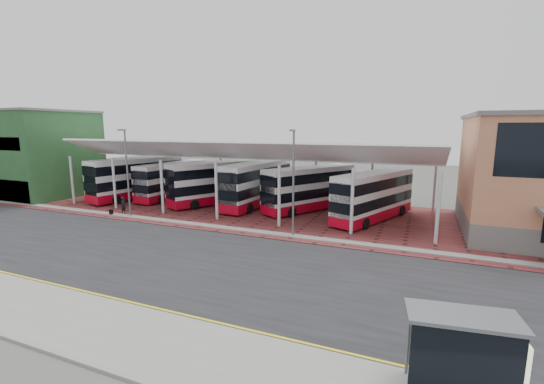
# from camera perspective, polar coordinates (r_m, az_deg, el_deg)

# --- Properties ---
(ground) EXTENTS (140.00, 140.00, 0.00)m
(ground) POSITION_cam_1_polar(r_m,az_deg,el_deg) (23.29, -6.74, -10.59)
(ground) COLOR #4A4C47
(road) EXTENTS (120.00, 14.00, 0.02)m
(road) POSITION_cam_1_polar(r_m,az_deg,el_deg) (22.48, -8.01, -11.37)
(road) COLOR black
(road) RESTS_ON ground
(forecourt) EXTENTS (72.00, 16.00, 0.06)m
(forecourt) POSITION_cam_1_polar(r_m,az_deg,el_deg) (34.12, 7.03, -3.86)
(forecourt) COLOR maroon
(forecourt) RESTS_ON ground
(sidewalk) EXTENTS (120.00, 4.00, 0.14)m
(sidewalk) POSITION_cam_1_polar(r_m,az_deg,el_deg) (16.78, -22.93, -19.71)
(sidewalk) COLOR gray
(sidewalk) RESTS_ON ground
(north_kerb) EXTENTS (120.00, 0.80, 0.14)m
(north_kerb) POSITION_cam_1_polar(r_m,az_deg,el_deg) (28.54, -0.60, -6.47)
(north_kerb) COLOR gray
(north_kerb) RESTS_ON ground
(yellow_line_near) EXTENTS (120.00, 0.12, 0.01)m
(yellow_line_near) POSITION_cam_1_polar(r_m,az_deg,el_deg) (18.06, -18.20, -17.34)
(yellow_line_near) COLOR yellow
(yellow_line_near) RESTS_ON road
(yellow_line_far) EXTENTS (120.00, 0.12, 0.01)m
(yellow_line_far) POSITION_cam_1_polar(r_m,az_deg,el_deg) (18.26, -17.56, -16.99)
(yellow_line_far) COLOR yellow
(yellow_line_far) RESTS_ON road
(canopy) EXTENTS (37.00, 11.63, 7.07)m
(canopy) POSITION_cam_1_polar(r_m,az_deg,el_deg) (37.00, -4.45, 6.32)
(canopy) COLOR silver
(canopy) RESTS_ON ground
(shop_green) EXTENTS (6.40, 10.20, 10.22)m
(shop_green) POSITION_cam_1_polar(r_m,az_deg,el_deg) (50.70, -31.18, 5.14)
(shop_green) COLOR #29572C
(shop_green) RESTS_ON ground
(shop_cream) EXTENTS (6.40, 10.20, 10.22)m
(shop_cream) POSITION_cam_1_polar(r_m,az_deg,el_deg) (56.06, -35.14, 5.09)
(shop_cream) COLOR beige
(shop_cream) RESTS_ON ground
(lamp_west) EXTENTS (0.16, 0.90, 8.07)m
(lamp_west) POSITION_cam_1_polar(r_m,az_deg,el_deg) (35.58, -21.79, 3.16)
(lamp_west) COLOR #5C5F64
(lamp_west) RESTS_ON ground
(lamp_east) EXTENTS (0.16, 0.90, 8.07)m
(lamp_east) POSITION_cam_1_polar(r_m,az_deg,el_deg) (26.98, 3.35, 1.88)
(lamp_east) COLOR #5C5F64
(lamp_east) RESTS_ON ground
(bus_0) EXTENTS (4.98, 11.66, 4.68)m
(bus_0) POSITION_cam_1_polar(r_m,az_deg,el_deg) (45.22, -20.39, 2.05)
(bus_0) COLOR silver
(bus_0) RESTS_ON forecourt
(bus_1) EXTENTS (2.92, 10.13, 4.13)m
(bus_1) POSITION_cam_1_polar(r_m,az_deg,el_deg) (44.05, -15.40, 1.76)
(bus_1) COLOR silver
(bus_1) RESTS_ON forecourt
(bus_2) EXTENTS (7.43, 10.86, 4.53)m
(bus_2) POSITION_cam_1_polar(r_m,az_deg,el_deg) (39.75, -8.53, 1.43)
(bus_2) COLOR silver
(bus_2) RESTS_ON forecourt
(bus_3) EXTENTS (3.55, 11.28, 4.57)m
(bus_3) POSITION_cam_1_polar(r_m,az_deg,el_deg) (38.22, -2.44, 1.23)
(bus_3) COLOR silver
(bus_3) RESTS_ON forecourt
(bus_4) EXTENTS (7.30, 10.27, 4.31)m
(bus_4) POSITION_cam_1_polar(r_m,az_deg,el_deg) (36.26, 5.91, 0.50)
(bus_4) COLOR silver
(bus_4) RESTS_ON forecourt
(bus_5) EXTENTS (6.04, 10.51, 4.27)m
(bus_5) POSITION_cam_1_polar(r_m,az_deg,el_deg) (33.48, 15.66, -0.66)
(bus_5) COLOR silver
(bus_5) RESTS_ON forecourt
(pedestrian) EXTENTS (0.49, 0.67, 1.69)m
(pedestrian) POSITION_cam_1_polar(r_m,az_deg,el_deg) (37.29, -22.26, -1.97)
(pedestrian) COLOR black
(pedestrian) RESTS_ON forecourt
(suitcase) EXTENTS (0.31, 0.22, 0.54)m
(suitcase) POSITION_cam_1_polar(r_m,az_deg,el_deg) (37.48, -23.92, -2.93)
(suitcase) COLOR black
(suitcase) RESTS_ON forecourt
(bus_shelter) EXTENTS (3.40, 1.91, 2.59)m
(bus_shelter) POSITION_cam_1_polar(r_m,az_deg,el_deg) (12.94, 29.03, -21.06)
(bus_shelter) COLOR black
(bus_shelter) RESTS_ON sidewalk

